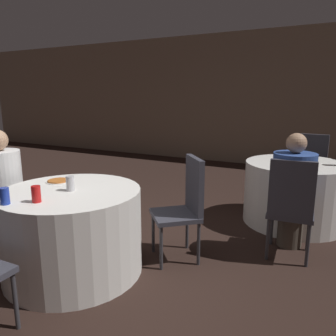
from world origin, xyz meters
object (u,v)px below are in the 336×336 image
at_px(chair_far_north, 311,163).
at_px(person_white_shirt, 6,190).
at_px(pizza_plate_near, 58,181).
at_px(soda_can_red, 36,194).
at_px(chair_far_south, 291,202).
at_px(soda_can_blue, 5,196).
at_px(person_blue_shirt, 292,192).
at_px(table_near, 73,231).
at_px(soda_can_silver, 70,183).
at_px(chair_near_northeast, 186,201).
at_px(table_far, 295,193).

xyz_separation_m(chair_far_north, person_white_shirt, (-2.47, -3.02, 0.05)).
distance_m(pizza_plate_near, soda_can_red, 0.58).
height_order(chair_far_south, soda_can_red, chair_far_south).
distance_m(pizza_plate_near, soda_can_blue, 0.65).
distance_m(chair_far_south, soda_can_red, 2.13).
height_order(chair_far_north, person_blue_shirt, person_blue_shirt).
bearing_deg(soda_can_blue, chair_far_north, 63.19).
height_order(person_white_shirt, soda_can_blue, person_white_shirt).
distance_m(table_near, pizza_plate_near, 0.49).
height_order(soda_can_silver, soda_can_blue, same).
bearing_deg(chair_near_northeast, person_white_shirt, 70.36).
relative_size(chair_far_north, person_blue_shirt, 0.82).
bearing_deg(chair_far_south, soda_can_red, -142.72).
xyz_separation_m(soda_can_silver, soda_can_red, (-0.01, -0.34, 0.00)).
relative_size(soda_can_silver, soda_can_red, 1.00).
bearing_deg(soda_can_silver, chair_far_north, 62.16).
distance_m(chair_near_northeast, person_white_shirt, 1.71).
bearing_deg(soda_can_red, soda_can_blue, -139.49).
xyz_separation_m(table_far, person_blue_shirt, (0.06, -0.84, 0.24)).
bearing_deg(person_blue_shirt, chair_far_south, -90.00).
bearing_deg(table_far, table_near, -126.91).
distance_m(chair_near_northeast, chair_far_north, 2.54).
xyz_separation_m(table_near, table_far, (1.54, 2.05, 0.00)).
xyz_separation_m(person_blue_shirt, soda_can_silver, (-1.58, -1.21, 0.18)).
bearing_deg(person_white_shirt, soda_can_silver, 89.50).
distance_m(chair_far_north, person_blue_shirt, 1.84).
height_order(chair_near_northeast, chair_far_north, same).
distance_m(person_white_shirt, soda_can_silver, 0.87).
relative_size(chair_near_northeast, person_white_shirt, 0.81).
height_order(chair_far_south, person_blue_shirt, person_blue_shirt).
xyz_separation_m(chair_near_northeast, person_blue_shirt, (0.84, 0.54, 0.05)).
bearing_deg(person_white_shirt, table_near, 90.00).
bearing_deg(soda_can_silver, table_near, 151.98).
bearing_deg(chair_far_south, chair_near_northeast, -159.45).
xyz_separation_m(chair_near_northeast, chair_far_north, (0.88, 2.38, 0.00)).
bearing_deg(pizza_plate_near, chair_far_south, 25.35).
relative_size(chair_far_south, soda_can_red, 7.78).
distance_m(soda_can_red, soda_can_blue, 0.21).
relative_size(chair_near_northeast, soda_can_blue, 7.78).
height_order(person_blue_shirt, pizza_plate_near, person_blue_shirt).
xyz_separation_m(pizza_plate_near, soda_can_silver, (0.30, -0.16, 0.05)).
bearing_deg(pizza_plate_near, chair_near_northeast, 26.21).
relative_size(table_far, chair_far_south, 1.23).
bearing_deg(table_near, table_far, 53.09).
bearing_deg(chair_far_south, chair_far_north, 85.55).
distance_m(chair_far_north, person_white_shirt, 3.90).
bearing_deg(person_white_shirt, pizza_plate_near, 104.65).
distance_m(chair_near_northeast, person_blue_shirt, 1.01).
xyz_separation_m(person_white_shirt, person_blue_shirt, (2.43, 1.18, -0.01)).
xyz_separation_m(chair_far_north, soda_can_silver, (-1.61, -3.05, 0.23)).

